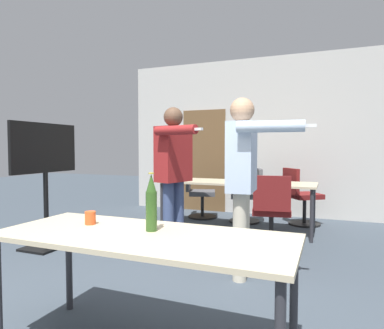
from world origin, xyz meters
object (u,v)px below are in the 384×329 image
object	(u,v)px
beer_bottle	(151,204)
drink_cup	(90,218)
person_center_tall	(243,169)
person_far_watching	(174,164)
office_chair_side_rolled	(198,194)
tv_screen	(45,171)
office_chair_mid_tucked	(301,198)
office_chair_near_pushed	(249,197)
office_chair_far_right	(271,215)

from	to	relation	value
beer_bottle	drink_cup	size ratio (longest dim) A/B	4.11
person_center_tall	beer_bottle	xyz separation A→B (m)	(-0.26, -1.39, -0.14)
person_far_watching	office_chair_side_rolled	size ratio (longest dim) A/B	1.94
drink_cup	tv_screen	bearing A→B (deg)	141.99
office_chair_mid_tucked	person_center_tall	bearing A→B (deg)	-43.67
person_far_watching	office_chair_near_pushed	distance (m)	2.13
tv_screen	office_chair_side_rolled	bearing A→B (deg)	-24.48
person_far_watching	beer_bottle	xyz separation A→B (m)	(0.75, -1.95, -0.15)
tv_screen	office_chair_far_right	size ratio (longest dim) A/B	1.68
office_chair_far_right	drink_cup	xyz separation A→B (m)	(-0.86, -2.39, 0.35)
person_center_tall	office_chair_far_right	world-z (taller)	person_center_tall
beer_bottle	drink_cup	xyz separation A→B (m)	(-0.48, 0.01, -0.13)
beer_bottle	office_chair_side_rolled	bearing A→B (deg)	106.76
person_far_watching	office_chair_near_pushed	size ratio (longest dim) A/B	1.93
office_chair_side_rolled	drink_cup	size ratio (longest dim) A/B	10.20
office_chair_near_pushed	drink_cup	bearing A→B (deg)	161.04
office_chair_near_pushed	office_chair_side_rolled	world-z (taller)	office_chair_near_pushed
office_chair_near_pushed	beer_bottle	world-z (taller)	beer_bottle
office_chair_far_right	tv_screen	bearing A→B (deg)	-170.34
person_center_tall	office_chair_near_pushed	bearing A→B (deg)	-172.56
tv_screen	office_chair_mid_tucked	bearing A→B (deg)	-48.73
person_center_tall	office_chair_far_right	xyz separation A→B (m)	(0.12, 1.00, -0.62)
person_far_watching	drink_cup	xyz separation A→B (m)	(0.27, -1.95, -0.27)
office_chair_near_pushed	office_chair_side_rolled	xyz separation A→B (m)	(-0.95, 0.03, -0.01)
person_far_watching	office_chair_mid_tucked	world-z (taller)	person_far_watching
tv_screen	person_center_tall	distance (m)	2.59
office_chair_mid_tucked	office_chair_far_right	bearing A→B (deg)	-44.02
person_center_tall	person_far_watching	xyz separation A→B (m)	(-1.00, 0.56, 0.01)
person_center_tall	office_chair_side_rolled	distance (m)	3.01
office_chair_near_pushed	office_chair_far_right	bearing A→B (deg)	-173.36
person_center_tall	person_far_watching	size ratio (longest dim) A/B	0.99
person_far_watching	office_chair_mid_tucked	xyz separation A→B (m)	(1.35, 2.07, -0.63)
office_chair_far_right	office_chair_mid_tucked	size ratio (longest dim) A/B	1.01
beer_bottle	drink_cup	bearing A→B (deg)	179.27
office_chair_far_right	drink_cup	world-z (taller)	office_chair_far_right
office_chair_side_rolled	office_chair_mid_tucked	distance (m)	1.79
person_center_tall	drink_cup	distance (m)	1.59
tv_screen	beer_bottle	bearing A→B (deg)	-121.96
person_center_tall	office_chair_far_right	bearing A→B (deg)	169.36
person_center_tall	office_chair_near_pushed	distance (m)	2.65
tv_screen	person_center_tall	xyz separation A→B (m)	(2.58, -0.06, 0.09)
person_center_tall	person_far_watching	world-z (taller)	person_far_watching
office_chair_far_right	office_chair_mid_tucked	bearing A→B (deg)	72.62
tv_screen	person_center_tall	bearing A→B (deg)	-91.37
person_far_watching	office_chair_side_rolled	xyz separation A→B (m)	(-0.44, 2.00, -0.65)
tv_screen	drink_cup	size ratio (longest dim) A/B	17.77
office_chair_far_right	person_far_watching	bearing A→B (deg)	-168.22
office_chair_near_pushed	drink_cup	xyz separation A→B (m)	(-0.24, -3.91, 0.37)
office_chair_side_rolled	person_center_tall	bearing A→B (deg)	11.08
person_center_tall	beer_bottle	bearing A→B (deg)	-14.17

